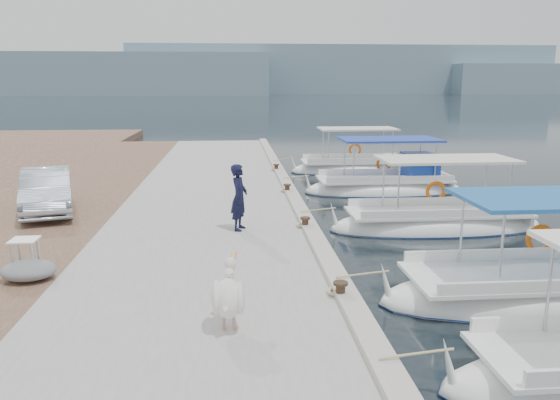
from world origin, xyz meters
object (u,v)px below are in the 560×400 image
(fishing_caique_b, at_px, (552,294))
(fishing_caique_d, at_px, (386,187))
(fishing_caique_c, at_px, (437,225))
(fisherman, at_px, (239,197))
(parked_car, at_px, (47,191))
(fishing_caique_e, at_px, (353,170))
(pelican, at_px, (229,296))

(fishing_caique_b, xyz_separation_m, fishing_caique_d, (-0.30, 11.55, 0.07))
(fishing_caique_d, bearing_deg, fishing_caique_c, -90.53)
(fisherman, xyz_separation_m, parked_car, (-5.93, 2.61, -0.24))
(fishing_caique_c, distance_m, fisherman, 6.39)
(fishing_caique_e, bearing_deg, fisherman, -115.58)
(fishing_caique_e, xyz_separation_m, fisherman, (-5.94, -12.41, 1.28))
(fishing_caique_b, height_order, fisherman, fisherman)
(fishing_caique_c, bearing_deg, pelican, -130.43)
(parked_car, bearing_deg, fishing_caique_b, -45.42)
(fishing_caique_d, xyz_separation_m, fishing_caique_e, (-0.23, 5.19, -0.07))
(fishing_caique_b, height_order, parked_car, fishing_caique_b)
(fishing_caique_b, relative_size, parked_car, 1.83)
(pelican, distance_m, fisherman, 6.17)
(fishing_caique_b, bearing_deg, fishing_caique_e, 91.83)
(fishing_caique_d, distance_m, fishing_caique_e, 5.20)
(fishing_caique_e, relative_size, fisherman, 3.51)
(fishing_caique_b, relative_size, pelican, 5.22)
(fishing_caique_e, bearing_deg, fishing_caique_c, -89.09)
(fishing_caique_e, relative_size, parked_car, 1.56)
(fishing_caique_d, height_order, parked_car, fishing_caique_d)
(fishing_caique_b, xyz_separation_m, fishing_caique_e, (-0.54, 16.74, 0.00))
(fisherman, relative_size, parked_car, 0.45)
(fishing_caique_c, relative_size, fishing_caique_e, 1.06)
(fishing_caique_e, height_order, fisherman, fisherman)
(fishing_caique_b, distance_m, fisherman, 7.90)
(fishing_caique_d, distance_m, pelican, 14.87)
(pelican, height_order, fisherman, fisherman)
(pelican, relative_size, parked_car, 0.35)
(parked_car, bearing_deg, fishing_caique_e, 23.35)
(fishing_caique_b, relative_size, fishing_caique_d, 1.12)
(fishing_caique_d, height_order, pelican, fishing_caique_d)
(fishing_caique_b, bearing_deg, fishing_caique_d, 91.51)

